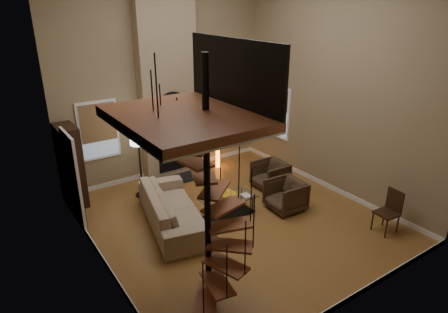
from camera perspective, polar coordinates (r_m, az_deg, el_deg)
ground at (r=9.09m, az=1.43°, el=-9.03°), size 6.00×6.50×0.01m
back_wall at (r=10.79m, az=-8.70°, el=11.39°), size 6.00×0.02×5.50m
front_wall at (r=5.83m, az=20.58°, el=1.27°), size 6.00×0.02×5.50m
left_wall at (r=6.80m, az=-19.46°, el=4.25°), size 0.02×6.50×5.50m
right_wall at (r=10.05m, az=15.88°, el=10.07°), size 0.02×6.50×5.50m
baseboard_back at (r=11.56m, az=-7.93°, el=-1.83°), size 6.00×0.02×0.12m
baseboard_front at (r=7.18m, az=17.54°, el=-19.22°), size 6.00×0.02×0.12m
baseboard_left at (r=7.98m, az=-16.92°, el=-14.44°), size 0.02×6.50×0.12m
baseboard_right at (r=10.88m, az=14.40°, el=-3.91°), size 0.02×6.50×0.12m
chimney_breast at (r=10.62m, az=-8.25°, el=11.25°), size 1.60×0.38×5.50m
hearth at (r=11.03m, az=-6.35°, el=-3.19°), size 1.50×0.60×0.04m
firebox at (r=11.06m, az=-7.18°, el=-0.16°), size 0.95×0.02×0.72m
mantel at (r=10.78m, az=-7.13°, el=2.66°), size 1.70×0.18×0.06m
mirror_frame at (r=10.60m, az=-7.48°, el=6.84°), size 0.94×0.10×0.94m
mirror_disc at (r=10.61m, az=-7.50°, el=6.85°), size 0.80×0.01×0.80m
vase_left at (r=10.54m, az=-9.92°, el=2.94°), size 0.24×0.24×0.25m
vase_right at (r=11.04m, az=-4.49°, el=3.97°), size 0.20×0.20×0.21m
window_back at (r=10.37m, az=-17.75°, el=3.75°), size 1.02×0.06×1.52m
window_right at (r=11.64m, az=7.76°, el=6.53°), size 0.06×1.02×1.52m
entry_door at (r=9.04m, az=-20.97°, el=-3.24°), size 0.10×1.05×2.16m
loft at (r=5.38m, az=-4.90°, el=6.39°), size 1.70×2.20×1.09m
spiral_stair at (r=6.05m, az=-2.33°, el=-6.56°), size 1.47×1.47×4.06m
hutch at (r=10.05m, az=-21.37°, el=-1.42°), size 0.43×0.92×2.05m
sofa at (r=8.79m, az=-7.49°, el=-7.40°), size 1.63×2.88×0.79m
armchair_near at (r=10.47m, az=7.04°, el=-2.62°), size 0.83×0.80×0.74m
armchair_far at (r=9.47m, az=9.30°, el=-5.52°), size 0.86×0.84×0.74m
coffee_table at (r=9.09m, az=0.75°, el=-6.93°), size 1.25×0.63×0.46m
bowl at (r=9.03m, az=0.58°, el=-5.62°), size 0.39×0.39×0.10m
book at (r=9.08m, az=3.12°, el=-5.72°), size 0.20×0.26×0.02m
floor_lamp at (r=9.76m, az=-12.32°, el=1.89°), size 0.41×0.41×1.71m
accent_lamp at (r=11.68m, az=-0.84°, el=-0.34°), size 0.15×0.15×0.54m
side_chair at (r=9.12m, az=22.96°, el=-7.03°), size 0.46×0.45×0.94m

